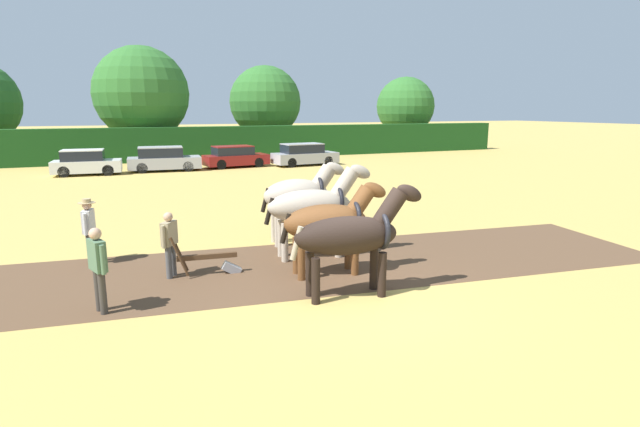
% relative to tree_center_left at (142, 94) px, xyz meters
% --- Properties ---
extents(ground_plane, '(240.00, 240.00, 0.00)m').
position_rel_tree_center_left_xyz_m(ground_plane, '(1.96, -34.05, -5.03)').
color(ground_plane, tan).
extents(plowed_furrow_strip, '(26.04, 7.37, 0.01)m').
position_rel_tree_center_left_xyz_m(plowed_furrow_strip, '(-1.88, -31.13, -5.03)').
color(plowed_furrow_strip, brown).
rests_on(plowed_furrow_strip, ground).
extents(hedgerow, '(58.52, 1.24, 2.53)m').
position_rel_tree_center_left_xyz_m(hedgerow, '(1.96, -3.57, -3.77)').
color(hedgerow, '#194719').
rests_on(hedgerow, ground).
extents(tree_center_left, '(7.38, 7.38, 8.73)m').
position_rel_tree_center_left_xyz_m(tree_center_left, '(0.00, 0.00, 0.00)').
color(tree_center_left, '#4C3823').
rests_on(tree_center_left, ground).
extents(tree_center, '(6.25, 6.25, 7.60)m').
position_rel_tree_center_left_xyz_m(tree_center, '(10.32, 0.58, -0.57)').
color(tree_center, brown).
rests_on(tree_center, ground).
extents(tree_center_right, '(5.67, 5.67, 6.96)m').
position_rel_tree_center_left_xyz_m(tree_center_right, '(24.65, 0.38, -0.92)').
color(tree_center_right, brown).
rests_on(tree_center_right, ground).
extents(draft_horse_lead_left, '(2.94, 1.10, 2.42)m').
position_rel_tree_center_left_xyz_m(draft_horse_lead_left, '(1.81, -33.81, -3.71)').
color(draft_horse_lead_left, black).
rests_on(draft_horse_lead_left, ground).
extents(draft_horse_lead_right, '(2.68, 1.13, 2.26)m').
position_rel_tree_center_left_xyz_m(draft_horse_lead_right, '(1.97, -32.33, -3.76)').
color(draft_horse_lead_right, brown).
rests_on(draft_horse_lead_right, ground).
extents(draft_horse_trail_left, '(2.96, 1.15, 2.52)m').
position_rel_tree_center_left_xyz_m(draft_horse_trail_left, '(2.16, -30.86, -3.64)').
color(draft_horse_trail_left, '#B2A38E').
rests_on(draft_horse_trail_left, ground).
extents(draft_horse_trail_right, '(2.58, 1.22, 2.44)m').
position_rel_tree_center_left_xyz_m(draft_horse_trail_right, '(2.31, -29.38, -3.61)').
color(draft_horse_trail_right, '#B2A38E').
rests_on(draft_horse_trail_right, ground).
extents(plow, '(1.66, 0.52, 1.13)m').
position_rel_tree_center_left_xyz_m(plow, '(-0.63, -31.28, -4.71)').
color(plow, '#4C331E').
rests_on(plow, ground).
extents(farmer_at_plow, '(0.42, 0.54, 1.56)m').
position_rel_tree_center_left_xyz_m(farmer_at_plow, '(-1.57, -31.11, -4.14)').
color(farmer_at_plow, '#4C4C4C').
rests_on(farmer_at_plow, ground).
extents(farmer_beside_team, '(0.40, 0.57, 1.60)m').
position_rel_tree_center_left_xyz_m(farmer_beside_team, '(3.14, -27.69, -4.11)').
color(farmer_beside_team, '#28334C').
rests_on(farmer_beside_team, ground).
extents(farmer_onlooker_left, '(0.36, 0.64, 1.69)m').
position_rel_tree_center_left_xyz_m(farmer_onlooker_left, '(-3.07, -32.73, -4.05)').
color(farmer_onlooker_left, '#38332D').
rests_on(farmer_onlooker_left, ground).
extents(farmer_onlooker_right, '(0.42, 0.64, 1.68)m').
position_rel_tree_center_left_xyz_m(farmer_onlooker_right, '(-3.33, -29.20, -4.05)').
color(farmer_onlooker_right, '#38332D').
rests_on(farmer_onlooker_right, ground).
extents(parked_car_far_left, '(3.93, 2.03, 1.51)m').
position_rel_tree_center_left_xyz_m(parked_car_far_left, '(-4.05, -10.04, -4.31)').
color(parked_car_far_left, silver).
rests_on(parked_car_far_left, ground).
extents(parked_car_left, '(4.54, 2.11, 1.54)m').
position_rel_tree_center_left_xyz_m(parked_car_left, '(0.41, -9.87, -4.29)').
color(parked_car_left, '#A8A8B2').
rests_on(parked_car_left, ground).
extents(parked_car_center_left, '(4.39, 2.20, 1.44)m').
position_rel_tree_center_left_xyz_m(parked_car_center_left, '(5.08, -9.55, -4.34)').
color(parked_car_center_left, maroon).
rests_on(parked_car_center_left, ground).
extents(parked_car_center, '(4.62, 2.15, 1.52)m').
position_rel_tree_center_left_xyz_m(parked_car_center, '(9.79, -10.31, -4.30)').
color(parked_car_center, '#A8A8B2').
rests_on(parked_car_center, ground).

